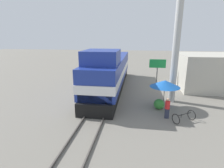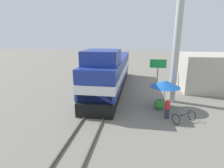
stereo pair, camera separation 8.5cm
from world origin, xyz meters
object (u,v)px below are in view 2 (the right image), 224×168
Objects in this scene: person_bystander at (167,108)px; bicycle at (184,117)px; vendor_umbrella at (165,84)px; utility_pole at (177,37)px; billboard_sign at (158,66)px; locomotive at (110,72)px.

bicycle is (1.10, -0.43, -0.46)m from person_bystander.
vendor_umbrella is 1.58× the size of person_bystander.
utility_pole is at bearing 60.36° from vendor_umbrella.
billboard_sign is (-0.78, 5.90, -3.44)m from utility_pole.
utility_pole is 6.82m from bicycle.
vendor_umbrella is (5.31, -4.53, 0.14)m from locomotive.
locomotive is 6.25m from billboard_sign.
person_bystander is at bearing -91.02° from billboard_sign.
billboard_sign is 10.25m from bicycle.
locomotive is 9.61m from bicycle.
utility_pole reaches higher than bicycle.
locomotive reaches higher than bicycle.
billboard_sign is 1.84× the size of bicycle.
locomotive reaches higher than billboard_sign.
vendor_umbrella reaches higher than bicycle.
vendor_umbrella is at bearing -91.13° from billboard_sign.
person_bystander is (-0.17, -9.59, -1.54)m from billboard_sign.
billboard_sign is 2.02× the size of person_bystander.
utility_pole is at bearing 75.48° from person_bystander.
bicycle is at bearing -21.36° from person_bystander.
bicycle is (0.93, -10.01, -2.00)m from billboard_sign.
locomotive is at bearing 139.52° from vendor_umbrella.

